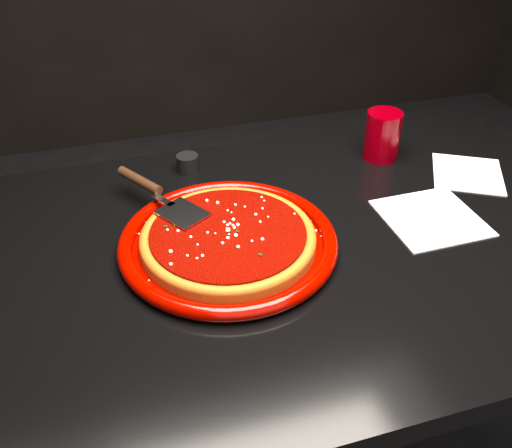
% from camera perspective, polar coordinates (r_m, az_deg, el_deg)
% --- Properties ---
extents(table, '(1.20, 0.80, 0.75)m').
position_cam_1_polar(table, '(1.29, 3.56, -15.11)').
color(table, black).
rests_on(table, floor).
extents(plate, '(0.48, 0.48, 0.03)m').
position_cam_1_polar(plate, '(1.00, -2.79, -1.80)').
color(plate, '#6C0300').
rests_on(plate, table).
extents(pizza_crust, '(0.39, 0.39, 0.02)m').
position_cam_1_polar(pizza_crust, '(1.00, -2.80, -1.60)').
color(pizza_crust, brown).
rests_on(pizza_crust, plate).
extents(pizza_crust_rim, '(0.39, 0.39, 0.02)m').
position_cam_1_polar(pizza_crust_rim, '(0.99, -2.81, -1.25)').
color(pizza_crust_rim, brown).
rests_on(pizza_crust_rim, plate).
extents(pizza_sauce, '(0.34, 0.34, 0.01)m').
position_cam_1_polar(pizza_sauce, '(0.99, -2.82, -0.99)').
color(pizza_sauce, '#730500').
rests_on(pizza_sauce, plate).
extents(parmesan_dusting, '(0.26, 0.26, 0.01)m').
position_cam_1_polar(parmesan_dusting, '(0.99, -2.83, -0.63)').
color(parmesan_dusting, '#FAEEC5').
rests_on(parmesan_dusting, plate).
extents(basil_flecks, '(0.24, 0.24, 0.00)m').
position_cam_1_polar(basil_flecks, '(0.99, -2.83, -0.68)').
color(basil_flecks, black).
rests_on(basil_flecks, plate).
extents(pizza_server, '(0.21, 0.28, 0.02)m').
position_cam_1_polar(pizza_server, '(1.08, -9.56, 2.96)').
color(pizza_server, '#B9BCC1').
rests_on(pizza_server, plate).
extents(cup, '(0.10, 0.10, 0.11)m').
position_cam_1_polar(cup, '(1.29, 12.53, 8.64)').
color(cup, '#780007').
rests_on(cup, table).
extents(napkin_a, '(0.18, 0.18, 0.00)m').
position_cam_1_polar(napkin_a, '(1.13, 17.10, 0.58)').
color(napkin_a, silver).
rests_on(napkin_a, table).
extents(napkin_b, '(0.20, 0.20, 0.00)m').
position_cam_1_polar(napkin_b, '(1.30, 20.40, 4.74)').
color(napkin_b, silver).
rests_on(napkin_b, table).
extents(ramekin, '(0.05, 0.05, 0.04)m').
position_cam_1_polar(ramekin, '(1.24, -6.85, 6.07)').
color(ramekin, black).
rests_on(ramekin, table).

